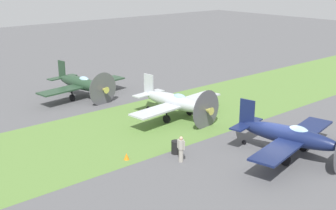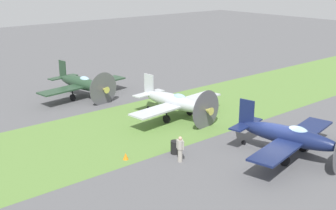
{
  "view_description": "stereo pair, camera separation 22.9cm",
  "coord_description": "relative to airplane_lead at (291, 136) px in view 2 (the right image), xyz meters",
  "views": [
    {
      "loc": [
        23.07,
        15.87,
        11.74
      ],
      "look_at": [
        1.03,
        -9.87,
        1.28
      ],
      "focal_mm": 46.51,
      "sensor_mm": 36.0,
      "label": 1
    },
    {
      "loc": [
        22.9,
        16.02,
        11.74
      ],
      "look_at": [
        1.03,
        -9.87,
        1.28
      ],
      "focal_mm": 46.51,
      "sensor_mm": 36.0,
      "label": 2
    }
  ],
  "objects": [
    {
      "name": "airplane_lead",
      "position": [
        0.0,
        0.0,
        0.0
      ],
      "size": [
        9.81,
        7.83,
        3.47
      ],
      "rotation": [
        0.0,
        0.0,
        0.19
      ],
      "color": "#141E47",
      "rests_on": "ground"
    },
    {
      "name": "runway_marker_cone",
      "position": [
        8.47,
        -6.61,
        -1.23
      ],
      "size": [
        0.36,
        0.36,
        0.44
      ],
      "primitive_type": "cone",
      "color": "orange",
      "rests_on": "ground"
    },
    {
      "name": "ground_crew_chief",
      "position": [
        6.0,
        -4.06,
        -0.54
      ],
      "size": [
        0.38,
        0.63,
        1.73
      ],
      "rotation": [
        0.0,
        0.0,
        4.82
      ],
      "color": "#9E998E",
      "rests_on": "ground"
    },
    {
      "name": "airplane_wingman",
      "position": [
        0.5,
        -10.8,
        -0.04
      ],
      "size": [
        9.52,
        7.55,
        3.38
      ],
      "rotation": [
        0.0,
        0.0,
        0.1
      ],
      "color": "#B2B7BC",
      "rests_on": "ground"
    },
    {
      "name": "ground_plane",
      "position": [
        0.25,
        -0.98,
        -1.45
      ],
      "size": [
        160.0,
        160.0,
        0.0
      ],
      "primitive_type": "plane",
      "color": "#515154"
    },
    {
      "name": "grass_verge",
      "position": [
        0.25,
        -11.24,
        -1.45
      ],
      "size": [
        120.0,
        11.0,
        0.01
      ],
      "primitive_type": "cube",
      "color": "#567A38",
      "rests_on": "ground"
    },
    {
      "name": "airplane_trail",
      "position": [
        3.29,
        -21.3,
        -0.05
      ],
      "size": [
        9.44,
        7.49,
        3.34
      ],
      "rotation": [
        0.0,
        0.0,
        0.12
      ],
      "color": "#233D28",
      "rests_on": "ground"
    },
    {
      "name": "fuel_drum",
      "position": [
        5.38,
        -5.27,
        -1.0
      ],
      "size": [
        0.6,
        0.6,
        0.9
      ],
      "primitive_type": "cylinder",
      "color": "black",
      "rests_on": "ground"
    }
  ]
}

